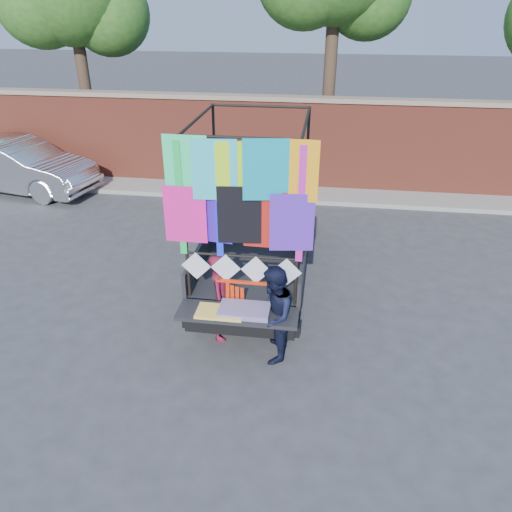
# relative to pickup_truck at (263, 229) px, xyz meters

# --- Properties ---
(ground) EXTENTS (90.00, 90.00, 0.00)m
(ground) POSITION_rel_pickup_truck_xyz_m (0.12, -2.10, -0.86)
(ground) COLOR #38383A
(ground) RESTS_ON ground
(brick_wall) EXTENTS (30.00, 0.45, 2.61)m
(brick_wall) POSITION_rel_pickup_truck_xyz_m (0.12, 4.90, 0.46)
(brick_wall) COLOR #9A402C
(brick_wall) RESTS_ON ground
(curb) EXTENTS (30.00, 1.20, 0.12)m
(curb) POSITION_rel_pickup_truck_xyz_m (0.12, 4.20, -0.80)
(curb) COLOR gray
(curb) RESTS_ON ground
(pickup_truck) EXTENTS (2.15, 5.41, 3.40)m
(pickup_truck) POSITION_rel_pickup_truck_xyz_m (0.00, 0.00, 0.00)
(pickup_truck) COLOR black
(pickup_truck) RESTS_ON ground
(sedan) EXTENTS (4.72, 2.40, 1.49)m
(sedan) POSITION_rel_pickup_truck_xyz_m (-7.47, 3.52, -0.12)
(sedan) COLOR silver
(sedan) RESTS_ON ground
(woman) EXTENTS (0.38, 0.56, 1.51)m
(woman) POSITION_rel_pickup_truck_xyz_m (-0.36, -2.49, -0.11)
(woman) COLOR maroon
(woman) RESTS_ON ground
(man) EXTENTS (0.60, 0.77, 1.58)m
(man) POSITION_rel_pickup_truck_xyz_m (0.53, -2.93, -0.07)
(man) COLOR black
(man) RESTS_ON ground
(streamer_bundle) EXTENTS (0.91, 0.06, 0.63)m
(streamer_bundle) POSITION_rel_pickup_truck_xyz_m (-0.01, -2.72, 0.15)
(streamer_bundle) COLOR red
(streamer_bundle) RESTS_ON ground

